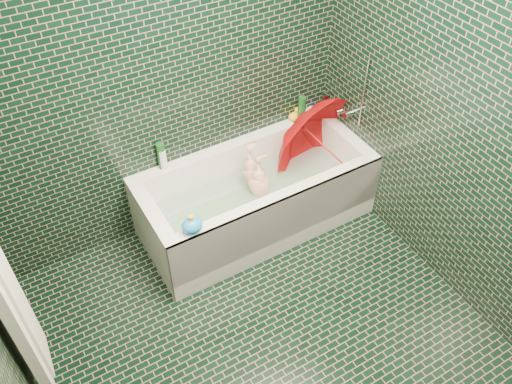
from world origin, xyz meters
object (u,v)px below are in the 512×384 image
bathtub (257,203)px  rubber_duck (295,115)px  umbrella (325,147)px  child (260,191)px  bath_toy (192,225)px

bathtub → rubber_duck: rubber_duck is taller
umbrella → rubber_duck: bearing=82.3°
umbrella → rubber_duck: umbrella is taller
bathtub → child: size_ratio=2.15×
child → umbrella: (0.54, -0.04, 0.22)m
rubber_duck → bath_toy: bath_toy is taller
umbrella → bath_toy: (-1.22, -0.28, 0.07)m
umbrella → bath_toy: size_ratio=4.16×
bathtub → child: (0.03, 0.02, 0.10)m
bathtub → bath_toy: bearing=-155.0°
bathtub → bath_toy: 0.82m
umbrella → bathtub: bearing=167.0°
rubber_duck → bath_toy: 1.37m
bath_toy → umbrella: bearing=-11.6°
bathtub → rubber_duck: 0.76m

